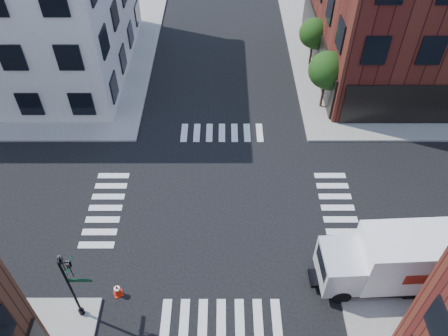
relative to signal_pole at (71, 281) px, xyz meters
name	(u,v)px	position (x,y,z in m)	size (l,w,h in m)	color
ground	(222,208)	(6.72, 6.68, -2.86)	(120.00, 120.00, 0.00)	black
sidewalk_ne	(445,36)	(27.72, 27.68, -2.78)	(30.00, 30.00, 0.15)	gray
sidewalk_nw	(0,36)	(-14.28, 27.68, -2.78)	(30.00, 30.00, 0.15)	gray
tree_near	(328,72)	(14.28, 16.65, 0.30)	(2.69, 2.69, 4.49)	black
tree_far	(315,35)	(14.28, 22.65, 0.02)	(2.43, 2.43, 4.07)	black
signal_pole	(71,281)	(0.00, 0.00, 0.00)	(1.29, 1.24, 4.60)	black
box_truck	(402,260)	(15.66, 1.78, -0.99)	(8.03, 2.77, 3.59)	white
traffic_cone	(117,290)	(1.49, 0.98, -2.47)	(0.57, 0.57, 0.80)	red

